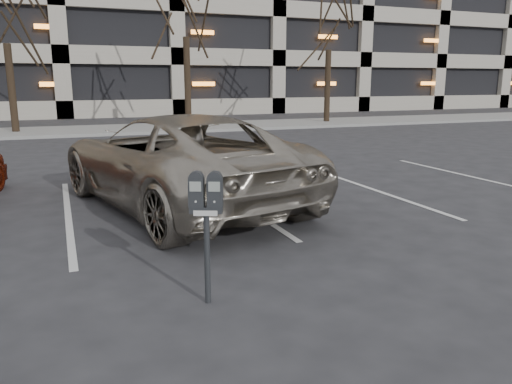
% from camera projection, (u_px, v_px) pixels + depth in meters
% --- Properties ---
extents(ground, '(140.00, 140.00, 0.00)m').
position_uv_depth(ground, '(190.00, 249.00, 6.32)').
color(ground, '#28282B').
rests_on(ground, ground).
extents(sidewalk, '(80.00, 4.00, 0.12)m').
position_uv_depth(sidewalk, '(95.00, 130.00, 20.83)').
color(sidewalk, gray).
rests_on(sidewalk, ground).
extents(stall_lines, '(16.90, 5.20, 0.00)m').
position_uv_depth(stall_lines, '(68.00, 215.00, 7.91)').
color(stall_lines, silver).
rests_on(stall_lines, ground).
extents(tree_d, '(3.47, 3.47, 7.88)m').
position_uv_depth(tree_d, '(330.00, 3.00, 23.55)').
color(tree_d, black).
rests_on(tree_d, ground).
extents(parking_meter, '(0.34, 0.24, 1.25)m').
position_uv_depth(parking_meter, '(206.00, 206.00, 4.58)').
color(parking_meter, black).
rests_on(parking_meter, ground).
extents(suv_silver, '(3.79, 6.02, 1.56)m').
position_uv_depth(suv_silver, '(177.00, 160.00, 8.40)').
color(suv_silver, '#B0A695').
rests_on(suv_silver, ground).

